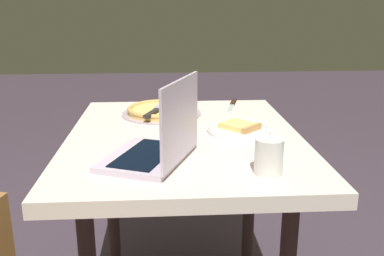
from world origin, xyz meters
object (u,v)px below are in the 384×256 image
Objects in this scene: laptop at (158,144)px; pizza_tray at (161,110)px; drink_cup at (269,156)px; dining_table at (184,158)px; pizza_plate at (239,129)px; table_knife at (232,104)px.

laptop is 0.55m from pizza_tray.
pizza_tray is 3.28× the size of drink_cup.
pizza_plate is (0.01, -0.20, 0.10)m from dining_table.
drink_cup is at bearing 178.31° from table_knife.
drink_cup is at bearing -150.20° from dining_table.
laptop reaches higher than drink_cup.
dining_table is at bearing -163.84° from pizza_tray.
pizza_tray is 0.72m from drink_cup.
pizza_tray is (0.28, 0.08, 0.11)m from dining_table.
laptop is 1.07× the size of pizza_tray.
pizza_tray is at bearing 24.30° from drink_cup.
drink_cup is at bearing -155.70° from pizza_tray.
dining_table is 0.49m from table_knife.
table_knife is 0.80m from drink_cup.
table_knife is (0.14, -0.32, -0.01)m from pizza_tray.
drink_cup reaches higher than dining_table.
pizza_tray is at bearing 16.16° from dining_table.
laptop is 0.32m from drink_cup.
table_knife is at bearing -25.35° from laptop.
pizza_plate is at bearing -46.04° from laptop.
dining_table is 0.31m from laptop.
table_knife is 2.21× the size of drink_cup.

